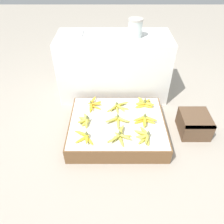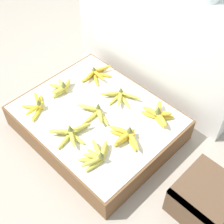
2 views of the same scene
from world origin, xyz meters
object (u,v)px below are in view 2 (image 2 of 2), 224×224
(banana_bunch_front_midright, at_px, (97,156))
(banana_bunch_front_midleft, at_px, (71,133))
(banana_bunch_front_left, at_px, (37,106))
(banana_bunch_middle_midleft, at_px, (95,112))
(banana_bunch_middle_midright, at_px, (126,136))
(banana_bunch_back_midright, at_px, (158,114))
(wooden_crate, at_px, (204,198))
(banana_bunch_middle_left, at_px, (62,88))
(banana_bunch_back_midleft, at_px, (120,96))
(banana_bunch_back_left, at_px, (96,74))

(banana_bunch_front_midright, bearing_deg, banana_bunch_front_midleft, 179.77)
(banana_bunch_front_left, height_order, banana_bunch_middle_midleft, same)
(banana_bunch_front_left, distance_m, banana_bunch_middle_midright, 0.61)
(banana_bunch_middle_midleft, relative_size, banana_bunch_back_midright, 1.22)
(wooden_crate, distance_m, banana_bunch_front_midright, 0.61)
(banana_bunch_front_left, xyz_separation_m, banana_bunch_back_midright, (0.59, 0.48, 0.01))
(banana_bunch_middle_left, xyz_separation_m, banana_bunch_back_midright, (0.61, 0.26, 0.01))
(banana_bunch_middle_left, relative_size, banana_bunch_back_midleft, 0.76)
(banana_bunch_middle_left, relative_size, banana_bunch_back_midright, 0.91)
(banana_bunch_front_midleft, xyz_separation_m, banana_bunch_middle_midright, (0.25, 0.21, 0.01))
(banana_bunch_front_midleft, bearing_deg, banana_bunch_back_midright, 59.49)
(banana_bunch_front_midleft, bearing_deg, banana_bunch_middle_midleft, 94.66)
(banana_bunch_front_midright, distance_m, banana_bunch_middle_midright, 0.21)
(banana_bunch_middle_left, distance_m, banana_bunch_back_midleft, 0.39)
(wooden_crate, distance_m, banana_bunch_front_left, 1.13)
(banana_bunch_front_midleft, relative_size, banana_bunch_front_midright, 1.15)
(wooden_crate, relative_size, banana_bunch_back_left, 1.25)
(banana_bunch_middle_midleft, distance_m, banana_bunch_back_midleft, 0.21)
(banana_bunch_front_midleft, xyz_separation_m, banana_bunch_middle_left, (-0.33, 0.20, 0.00))
(banana_bunch_back_left, relative_size, banana_bunch_back_midright, 1.21)
(banana_bunch_back_midleft, height_order, banana_bunch_back_midright, banana_bunch_back_midright)
(banana_bunch_middle_left, xyz_separation_m, banana_bunch_middle_midright, (0.58, 0.01, 0.00))
(banana_bunch_back_midleft, bearing_deg, banana_bunch_middle_midleft, -92.80)
(banana_bunch_front_left, relative_size, banana_bunch_back_left, 0.76)
(banana_bunch_front_left, relative_size, banana_bunch_back_midright, 0.92)
(banana_bunch_back_midleft, bearing_deg, banana_bunch_front_midright, -61.62)
(banana_bunch_front_midright, xyz_separation_m, banana_bunch_middle_left, (-0.56, 0.21, 0.00))
(banana_bunch_front_midleft, relative_size, banana_bunch_middle_midright, 1.07)
(banana_bunch_middle_midright, bearing_deg, banana_bunch_middle_left, -179.48)
(banana_bunch_middle_left, height_order, banana_bunch_back_left, banana_bunch_middle_left)
(wooden_crate, bearing_deg, banana_bunch_front_midleft, -161.58)
(banana_bunch_middle_midright, bearing_deg, wooden_crate, 5.18)
(banana_bunch_front_midleft, distance_m, banana_bunch_front_midright, 0.22)
(banana_bunch_back_midleft, relative_size, banana_bunch_back_midright, 1.20)
(banana_bunch_front_left, xyz_separation_m, banana_bunch_back_midleft, (0.31, 0.44, -0.00))
(banana_bunch_middle_midright, bearing_deg, banana_bunch_back_midright, 84.38)
(wooden_crate, height_order, banana_bunch_back_midright, banana_bunch_back_midright)
(banana_bunch_back_midleft, bearing_deg, banana_bunch_back_midright, 8.19)
(banana_bunch_middle_left, bearing_deg, banana_bunch_front_left, -85.93)
(banana_bunch_middle_left, xyz_separation_m, banana_bunch_back_midleft, (0.33, 0.22, -0.01))
(banana_bunch_middle_left, height_order, banana_bunch_back_midleft, banana_bunch_middle_left)
(wooden_crate, distance_m, banana_bunch_middle_midright, 0.53)
(banana_bunch_middle_midleft, relative_size, banana_bunch_back_left, 1.01)
(banana_bunch_front_midleft, distance_m, banana_bunch_back_midleft, 0.43)
(banana_bunch_middle_left, height_order, banana_bunch_back_midright, banana_bunch_back_midright)
(banana_bunch_back_midright, bearing_deg, banana_bunch_front_midright, -96.24)
(wooden_crate, height_order, banana_bunch_middle_left, banana_bunch_middle_left)
(wooden_crate, xyz_separation_m, banana_bunch_middle_midright, (-0.52, -0.05, 0.10))
(banana_bunch_middle_midleft, bearing_deg, banana_bunch_back_midleft, 87.20)
(banana_bunch_front_left, distance_m, banana_bunch_back_left, 0.48)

